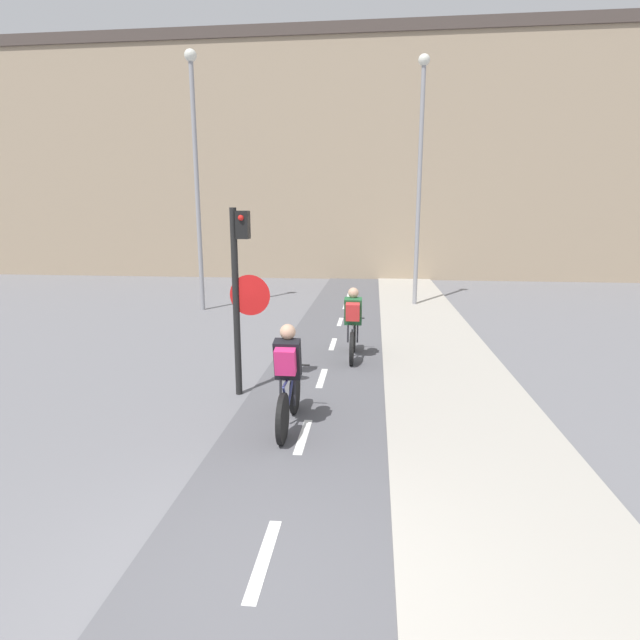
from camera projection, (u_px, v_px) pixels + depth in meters
name	position (u px, v px, depth m)	size (l,w,h in m)	color
ground_plane	(250.00, 604.00, 3.92)	(120.00, 120.00, 0.00)	slate
bike_lane	(250.00, 601.00, 3.93)	(2.28, 60.00, 0.02)	#56565B
sidewalk_strip	(561.00, 627.00, 3.67)	(2.40, 60.00, 0.05)	#A8A399
building_row_background	(358.00, 162.00, 24.90)	(60.00, 5.20, 11.13)	gray
traffic_light_pole	(240.00, 282.00, 8.10)	(0.67, 0.25, 3.11)	black
street_lamp_far	(196.00, 159.00, 15.08)	(0.36, 0.36, 7.71)	gray
street_lamp_sidewalk	(420.00, 160.00, 15.85)	(0.36, 0.36, 7.81)	gray
cyclist_near	(288.00, 380.00, 7.00)	(0.46, 1.74, 1.52)	black
cyclist_far	(353.00, 326.00, 10.43)	(0.46, 1.71, 1.52)	black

